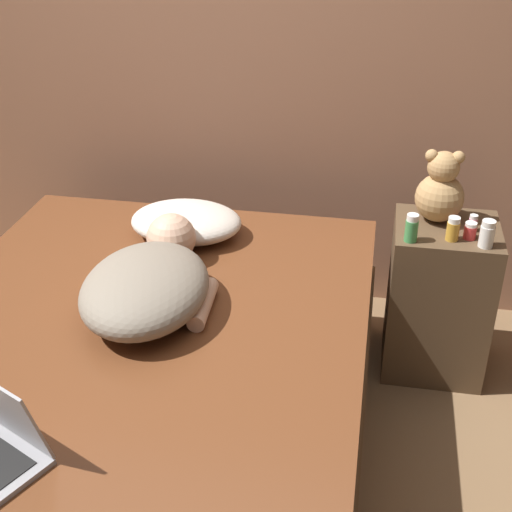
{
  "coord_description": "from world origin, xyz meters",
  "views": [
    {
      "loc": [
        0.74,
        -1.82,
        1.91
      ],
      "look_at": [
        0.36,
        0.24,
        0.73
      ],
      "focal_mm": 50.0,
      "sensor_mm": 36.0,
      "label": 1
    }
  ],
  "objects_px": {
    "pillow": "(186,222)",
    "teddy_bear": "(440,190)",
    "bottle_amber": "(453,229)",
    "bottle_pink": "(473,223)",
    "bottle_white": "(487,234)",
    "bottle_red": "(470,231)",
    "person_lying": "(150,281)",
    "bottle_green": "(412,228)"
  },
  "relations": [
    {
      "from": "pillow",
      "to": "teddy_bear",
      "type": "distance_m",
      "value": 1.02
    },
    {
      "from": "bottle_amber",
      "to": "bottle_red",
      "type": "relative_size",
      "value": 1.42
    },
    {
      "from": "bottle_pink",
      "to": "bottle_red",
      "type": "height_order",
      "value": "same"
    },
    {
      "from": "teddy_bear",
      "to": "bottle_green",
      "type": "relative_size",
      "value": 2.68
    },
    {
      "from": "pillow",
      "to": "bottle_amber",
      "type": "relative_size",
      "value": 4.85
    },
    {
      "from": "person_lying",
      "to": "bottle_pink",
      "type": "relative_size",
      "value": 11.35
    },
    {
      "from": "bottle_red",
      "to": "bottle_pink",
      "type": "bearing_deg",
      "value": 77.38
    },
    {
      "from": "bottle_green",
      "to": "bottle_white",
      "type": "distance_m",
      "value": 0.27
    },
    {
      "from": "bottle_pink",
      "to": "teddy_bear",
      "type": "bearing_deg",
      "value": 150.36
    },
    {
      "from": "bottle_amber",
      "to": "bottle_pink",
      "type": "bearing_deg",
      "value": 48.21
    },
    {
      "from": "person_lying",
      "to": "bottle_white",
      "type": "xyz_separation_m",
      "value": [
        1.15,
        0.45,
        0.06
      ]
    },
    {
      "from": "bottle_green",
      "to": "bottle_pink",
      "type": "relative_size",
      "value": 1.64
    },
    {
      "from": "bottle_white",
      "to": "pillow",
      "type": "bearing_deg",
      "value": 176.39
    },
    {
      "from": "teddy_bear",
      "to": "bottle_pink",
      "type": "distance_m",
      "value": 0.18
    },
    {
      "from": "bottle_pink",
      "to": "bottle_green",
      "type": "bearing_deg",
      "value": -151.56
    },
    {
      "from": "pillow",
      "to": "person_lying",
      "type": "height_order",
      "value": "person_lying"
    },
    {
      "from": "bottle_red",
      "to": "teddy_bear",
      "type": "bearing_deg",
      "value": 129.21
    },
    {
      "from": "pillow",
      "to": "bottle_white",
      "type": "relative_size",
      "value": 4.3
    },
    {
      "from": "bottle_amber",
      "to": "bottle_pink",
      "type": "xyz_separation_m",
      "value": [
        0.08,
        0.09,
        -0.01
      ]
    },
    {
      "from": "bottle_green",
      "to": "bottle_white",
      "type": "height_order",
      "value": "bottle_green"
    },
    {
      "from": "pillow",
      "to": "teddy_bear",
      "type": "height_order",
      "value": "teddy_bear"
    },
    {
      "from": "bottle_white",
      "to": "bottle_green",
      "type": "bearing_deg",
      "value": -178.93
    },
    {
      "from": "person_lying",
      "to": "bottle_pink",
      "type": "xyz_separation_m",
      "value": [
        1.11,
        0.57,
        0.04
      ]
    },
    {
      "from": "teddy_bear",
      "to": "person_lying",
      "type": "bearing_deg",
      "value": -146.78
    },
    {
      "from": "bottle_red",
      "to": "bottle_amber",
      "type": "bearing_deg",
      "value": -160.34
    },
    {
      "from": "pillow",
      "to": "bottle_pink",
      "type": "height_order",
      "value": "bottle_pink"
    },
    {
      "from": "bottle_white",
      "to": "bottle_amber",
      "type": "distance_m",
      "value": 0.12
    },
    {
      "from": "person_lying",
      "to": "bottle_green",
      "type": "height_order",
      "value": "bottle_green"
    },
    {
      "from": "pillow",
      "to": "bottle_red",
      "type": "bearing_deg",
      "value": -0.97
    },
    {
      "from": "person_lying",
      "to": "bottle_amber",
      "type": "relative_size",
      "value": 8.05
    },
    {
      "from": "teddy_bear",
      "to": "bottle_white",
      "type": "height_order",
      "value": "teddy_bear"
    },
    {
      "from": "bottle_white",
      "to": "bottle_amber",
      "type": "relative_size",
      "value": 1.13
    },
    {
      "from": "teddy_bear",
      "to": "bottle_white",
      "type": "relative_size",
      "value": 2.76
    },
    {
      "from": "bottle_amber",
      "to": "bottle_red",
      "type": "height_order",
      "value": "bottle_amber"
    },
    {
      "from": "bottle_white",
      "to": "bottle_pink",
      "type": "height_order",
      "value": "bottle_white"
    },
    {
      "from": "bottle_green",
      "to": "bottle_pink",
      "type": "height_order",
      "value": "bottle_green"
    },
    {
      "from": "person_lying",
      "to": "teddy_bear",
      "type": "height_order",
      "value": "teddy_bear"
    },
    {
      "from": "bottle_white",
      "to": "bottle_amber",
      "type": "xyz_separation_m",
      "value": [
        -0.12,
        0.03,
        -0.01
      ]
    },
    {
      "from": "teddy_bear",
      "to": "bottle_white",
      "type": "distance_m",
      "value": 0.27
    },
    {
      "from": "person_lying",
      "to": "bottle_green",
      "type": "xyz_separation_m",
      "value": [
        0.88,
        0.44,
        0.06
      ]
    },
    {
      "from": "person_lying",
      "to": "bottle_white",
      "type": "height_order",
      "value": "bottle_white"
    },
    {
      "from": "person_lying",
      "to": "teddy_bear",
      "type": "xyz_separation_m",
      "value": [
        0.98,
        0.64,
        0.14
      ]
    }
  ]
}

